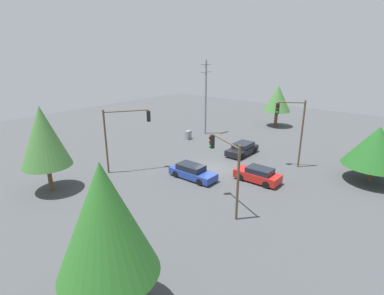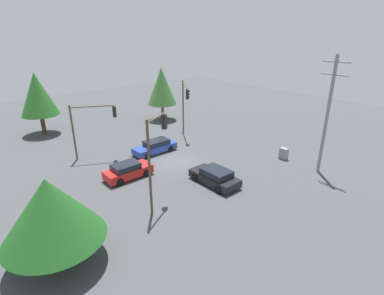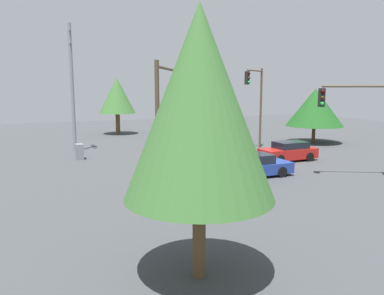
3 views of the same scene
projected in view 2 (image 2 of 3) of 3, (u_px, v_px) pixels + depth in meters
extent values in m
plane|color=#424447|center=(173.00, 161.00, 29.29)|extent=(80.00, 80.00, 0.00)
cube|color=black|center=(214.00, 178.00, 24.95)|extent=(4.40, 1.93, 0.64)
cube|color=black|center=(216.00, 172.00, 24.58)|extent=(2.42, 1.70, 0.53)
cylinder|color=black|center=(195.00, 177.00, 25.41)|extent=(0.66, 0.22, 0.66)
cylinder|color=black|center=(211.00, 171.00, 26.53)|extent=(0.66, 0.22, 0.66)
cylinder|color=black|center=(218.00, 189.00, 23.49)|extent=(0.66, 0.22, 0.66)
cylinder|color=black|center=(234.00, 182.00, 24.61)|extent=(0.66, 0.22, 0.66)
cube|color=#233D93|center=(155.00, 148.00, 31.21)|extent=(1.71, 4.60, 0.64)
cube|color=black|center=(156.00, 142.00, 31.14)|extent=(1.51, 2.53, 0.52)
cylinder|color=black|center=(148.00, 156.00, 29.83)|extent=(0.22, 0.63, 0.63)
cylinder|color=black|center=(139.00, 151.00, 30.97)|extent=(0.22, 0.63, 0.63)
cylinder|color=black|center=(171.00, 149.00, 31.57)|extent=(0.22, 0.63, 0.63)
cylinder|color=black|center=(162.00, 144.00, 32.72)|extent=(0.22, 0.63, 0.63)
cube|color=red|center=(128.00, 172.00, 25.90)|extent=(1.72, 4.12, 0.72)
cube|color=black|center=(126.00, 166.00, 25.56)|extent=(1.51, 2.26, 0.47)
cylinder|color=black|center=(136.00, 167.00, 27.34)|extent=(0.22, 0.64, 0.64)
cylinder|color=black|center=(146.00, 173.00, 26.19)|extent=(0.22, 0.64, 0.64)
cylinder|color=black|center=(111.00, 175.00, 25.78)|extent=(0.22, 0.64, 0.64)
cylinder|color=black|center=(120.00, 182.00, 24.63)|extent=(0.22, 0.64, 0.64)
cylinder|color=brown|center=(150.00, 169.00, 19.72)|extent=(0.18, 0.18, 6.86)
cylinder|color=brown|center=(156.00, 118.00, 19.67)|extent=(1.35, 2.28, 0.12)
cube|color=black|center=(164.00, 122.00, 21.01)|extent=(0.41, 0.43, 1.05)
sphere|color=#360503|center=(162.00, 117.00, 20.94)|extent=(0.22, 0.22, 0.22)
sphere|color=#392605|center=(162.00, 122.00, 21.07)|extent=(0.22, 0.22, 0.22)
sphere|color=green|center=(162.00, 126.00, 21.19)|extent=(0.22, 0.22, 0.22)
cylinder|color=brown|center=(183.00, 106.00, 37.58)|extent=(0.18, 0.18, 6.24)
cylinder|color=brown|center=(185.00, 85.00, 34.61)|extent=(3.57, 2.36, 0.12)
cube|color=black|center=(187.00, 94.00, 32.92)|extent=(0.44, 0.42, 1.05)
sphere|color=#360503|center=(189.00, 91.00, 32.82)|extent=(0.22, 0.22, 0.22)
sphere|color=#392605|center=(189.00, 94.00, 32.94)|extent=(0.22, 0.22, 0.22)
sphere|color=green|center=(189.00, 97.00, 33.07)|extent=(0.22, 0.22, 0.22)
cylinder|color=brown|center=(73.00, 133.00, 28.69)|extent=(0.18, 0.18, 5.51)
cylinder|color=brown|center=(92.00, 106.00, 28.19)|extent=(1.98, 3.60, 0.12)
cube|color=black|center=(114.00, 112.00, 28.85)|extent=(0.41, 0.43, 1.05)
sphere|color=#360503|center=(114.00, 108.00, 28.88)|extent=(0.22, 0.22, 0.22)
sphere|color=#392605|center=(114.00, 111.00, 29.01)|extent=(0.22, 0.22, 0.22)
sphere|color=green|center=(115.00, 115.00, 29.13)|extent=(0.22, 0.22, 0.22)
cylinder|color=gray|center=(327.00, 117.00, 25.35)|extent=(0.28, 0.28, 10.24)
cylinder|color=gray|center=(336.00, 62.00, 23.68)|extent=(2.20, 0.12, 0.12)
cylinder|color=gray|center=(334.00, 75.00, 24.05)|extent=(2.20, 0.12, 0.12)
cube|color=gray|center=(284.00, 154.00, 29.66)|extent=(0.80, 0.50, 1.14)
cylinder|color=brown|center=(59.00, 250.00, 16.37)|extent=(0.33, 0.33, 1.61)
cone|color=#1E561E|center=(50.00, 210.00, 15.42)|extent=(5.37, 5.37, 3.55)
cylinder|color=brown|center=(163.00, 112.00, 42.49)|extent=(0.36, 0.36, 2.25)
cone|color=#3D7033|center=(162.00, 86.00, 41.15)|extent=(4.00, 4.00, 5.03)
cylinder|color=#4C3823|center=(43.00, 124.00, 36.63)|extent=(0.50, 0.50, 2.41)
cone|color=#286623|center=(37.00, 94.00, 35.26)|extent=(4.33, 4.33, 5.03)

